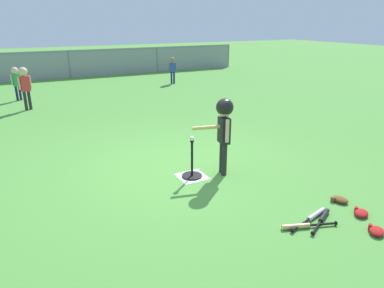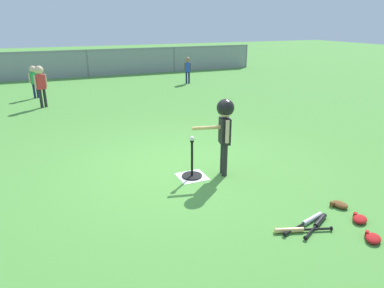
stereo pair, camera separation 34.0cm
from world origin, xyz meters
name	(u,v)px [view 1 (the left image)]	position (x,y,z in m)	size (l,w,h in m)	color
ground_plane	(177,167)	(0.00, 0.00, 0.00)	(60.00, 60.00, 0.00)	#51933D
home_plate	(192,176)	(0.05, -0.46, 0.00)	(0.44, 0.44, 0.01)	white
batting_tee	(192,171)	(0.05, -0.46, 0.09)	(0.32, 0.32, 0.60)	black
baseball_on_tee	(192,138)	(0.05, -0.46, 0.64)	(0.07, 0.07, 0.07)	white
batter_child	(224,121)	(0.55, -0.57, 0.88)	(0.64, 0.34, 1.23)	#262626
fielder_near_left	(16,79)	(-2.14, 6.93, 0.65)	(0.29, 0.20, 1.01)	#191E4C
fielder_deep_right	(25,83)	(-1.96, 5.49, 0.75)	(0.33, 0.23, 1.16)	#262626
fielder_deep_left	(173,67)	(3.31, 7.49, 0.65)	(0.28, 0.20, 1.00)	#191E4C
spare_bat_silver	(313,216)	(0.83, -2.26, 0.03)	(0.72, 0.24, 0.06)	silver
spare_bat_wood	(301,226)	(0.55, -2.35, 0.03)	(0.67, 0.28, 0.06)	#DBB266
spare_bat_black	(323,218)	(0.91, -2.34, 0.03)	(0.58, 0.34, 0.06)	black
glove_by_plate	(361,213)	(1.43, -2.48, 0.04)	(0.27, 0.25, 0.07)	#B21919
glove_near_bats	(376,231)	(1.25, -2.83, 0.04)	(0.27, 0.26, 0.07)	#B21919
glove_tossed_aside	(340,200)	(1.48, -2.11, 0.04)	(0.21, 0.25, 0.07)	brown
outfield_fence	(69,63)	(0.00, 10.79, 0.62)	(16.06, 0.06, 1.15)	slate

